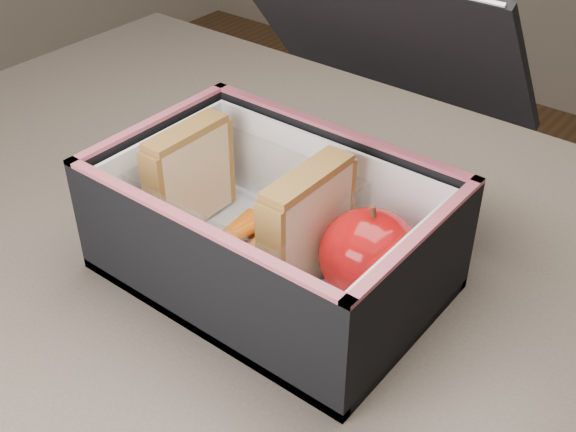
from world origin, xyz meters
name	(u,v)px	position (x,y,z in m)	size (l,w,h in m)	color
kitchen_table	(295,359)	(0.00, 0.00, 0.66)	(1.20, 0.80, 0.75)	#62584C
lunch_bag	(275,218)	(-0.02, 0.00, 0.81)	(0.28, 0.30, 0.25)	black
plastic_tub	(246,214)	(-0.06, 0.00, 0.80)	(0.18, 0.13, 0.07)	white
sandwich_left	(190,175)	(-0.13, 0.00, 0.81)	(0.02, 0.09, 0.10)	#C9B086
sandwich_right	(307,226)	(0.01, 0.00, 0.82)	(0.03, 0.09, 0.10)	#C9B086
carrot_sticks	(248,232)	(-0.06, 0.00, 0.78)	(0.06, 0.12, 0.03)	#D26019
paper_napkin	(364,294)	(0.06, 0.01, 0.77)	(0.07, 0.07, 0.01)	white
red_apple	(370,255)	(0.06, 0.01, 0.81)	(0.09, 0.09, 0.09)	maroon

